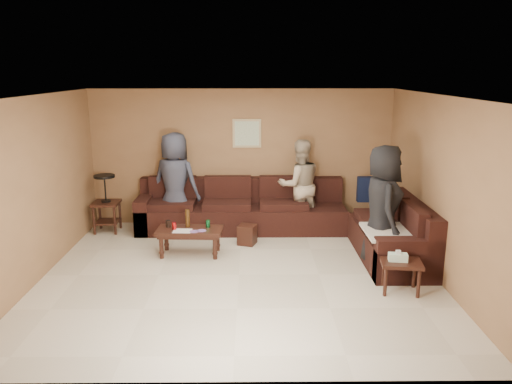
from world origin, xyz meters
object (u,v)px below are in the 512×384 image
coffee_table (189,233)px  person_left (175,182)px  side_table_right (400,265)px  waste_bin (247,235)px  sectional_sofa (289,221)px  person_middle (300,185)px  end_table_left (106,202)px  person_right (383,206)px

coffee_table → person_left: person_left is taller
side_table_right → waste_bin: side_table_right is taller
sectional_sofa → person_middle: 0.79m
end_table_left → person_left: bearing=3.2°
person_left → coffee_table: bearing=127.4°
side_table_right → person_right: bearing=90.9°
end_table_left → side_table_right: 5.18m
side_table_right → person_right: person_right is taller
person_left → sectional_sofa: bearing=-174.7°
end_table_left → person_right: bearing=-19.5°
coffee_table → person_middle: 2.28m
sectional_sofa → coffee_table: sectional_sofa is taller
sectional_sofa → end_table_left: bearing=171.8°
sectional_sofa → end_table_left: size_ratio=4.49×
waste_bin → person_right: (1.99, -0.90, 0.73)m
side_table_right → waste_bin: 2.73m
coffee_table → end_table_left: end_table_left is taller
person_left → person_right: (3.26, -1.66, 0.01)m
end_table_left → waste_bin: end_table_left is taller
person_left → person_right: size_ratio=0.99×
side_table_right → person_left: (-3.28, 2.61, 0.51)m
waste_bin → sectional_sofa: bearing=18.1°
sectional_sofa → person_right: person_right is taller
coffee_table → waste_bin: 1.03m
sectional_sofa → side_table_right: size_ratio=8.14×
side_table_right → person_middle: size_ratio=0.35×
side_table_right → person_left: person_left is taller
sectional_sofa → end_table_left: (-3.22, 0.46, 0.22)m
coffee_table → person_left: size_ratio=0.58×
end_table_left → side_table_right: end_table_left is taller
end_table_left → person_left: size_ratio=0.58×
person_middle → waste_bin: bearing=28.8°
end_table_left → person_left: 1.28m
waste_bin → coffee_table: bearing=-152.1°
end_table_left → person_left: person_left is taller
side_table_right → person_middle: 2.89m
side_table_right → person_left: 4.22m
coffee_table → person_right: size_ratio=0.58×
waste_bin → person_right: person_right is taller
side_table_right → person_left: bearing=141.4°
side_table_right → person_left: size_ratio=0.32×
side_table_right → person_middle: (-1.06, 2.65, 0.45)m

